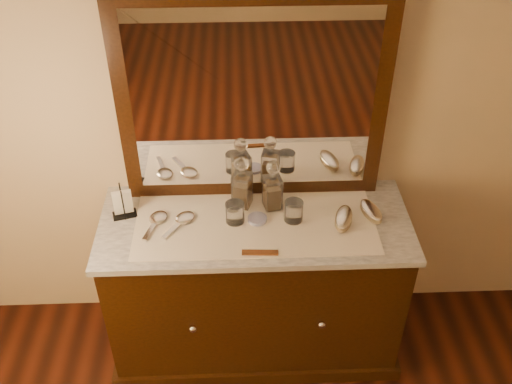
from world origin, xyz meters
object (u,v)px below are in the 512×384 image
Objects in this scene: decanter_left at (242,187)px; hand_mirror_outer at (157,220)px; napkin_rack at (123,204)px; dresser_cabinet at (255,287)px; comb at (260,253)px; pin_dish at (257,219)px; brush_near at (344,219)px; brush_far at (371,211)px; hand_mirror_inner at (183,220)px; decanter_right at (273,190)px; mirror_frame at (253,100)px.

hand_mirror_outer is (-0.40, -0.11, -0.09)m from decanter_left.
hand_mirror_outer is (0.16, -0.06, -0.05)m from napkin_rack.
comb reaches higher than dresser_cabinet.
pin_dish reaches higher than comb.
comb is 0.43m from brush_near.
brush_far is 0.87× the size of hand_mirror_inner.
brush_far is (0.53, 0.23, 0.02)m from comb.
decanter_right reaches higher than brush_near.
brush_far is at bearing 19.47° from brush_near.
hand_mirror_outer reaches higher than pin_dish.
brush_far reaches higher than pin_dish.
napkin_rack reaches higher than hand_mirror_outer.
brush_near reaches higher than hand_mirror_inner.
decanter_left reaches higher than brush_far.
hand_mirror_outer is (-0.46, 0.01, 0.00)m from pin_dish.
pin_dish is at bearing -127.44° from decanter_right.
brush_far is (0.54, -0.23, -0.47)m from mirror_frame.
napkin_rack is (-0.61, -0.17, -0.43)m from mirror_frame.
dresser_cabinet is 0.71m from brush_far.
mirror_frame is 5.58× the size of hand_mirror_outer.
hand_mirror_inner is at bearing -12.77° from napkin_rack.
decanter_right is 1.38× the size of brush_near.
brush_near is (0.40, -0.03, 0.47)m from dresser_cabinet.
brush_far is 0.87m from hand_mirror_inner.
dresser_cabinet is 8.89× the size of comb.
comb is 0.61× the size of decanter_right.
napkin_rack is at bearing 159.79° from hand_mirror_outer.
comb is 0.96× the size of napkin_rack.
napkin_rack reaches higher than dresser_cabinet.
mirror_frame reaches higher than hand_mirror_inner.
decanter_right is 1.20× the size of hand_mirror_outer.
comb is at bearing -89.22° from pin_dish.
decanter_right reaches higher than brush_far.
hand_mirror_inner is (-0.33, 0.01, 0.45)m from dresser_cabinet.
mirror_frame is at bearing 64.56° from decanter_left.
dresser_cabinet is at bearing -1.80° from hand_mirror_outer.
dresser_cabinet is at bearing -1.61° from hand_mirror_inner.
mirror_frame reaches higher than decanter_right.
decanter_left is 0.42m from hand_mirror_outer.
pin_dish is 0.33× the size of decanter_left.
dresser_cabinet is at bearing -65.86° from decanter_left.
brush_far is (0.53, 0.02, 0.01)m from pin_dish.
pin_dish is 0.53m from brush_far.
dresser_cabinet is 8.53× the size of napkin_rack.
hand_mirror_inner is (-0.34, 0.01, 0.00)m from pin_dish.
pin_dish is at bearing -6.21° from napkin_rack.
comb is at bearing -88.38° from mirror_frame.
hand_mirror_inner is at bearing -157.14° from decanter_left.
mirror_frame is 0.43m from decanter_right.
napkin_rack is 0.80× the size of hand_mirror_inner.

